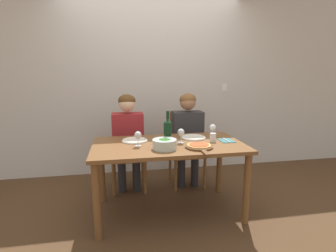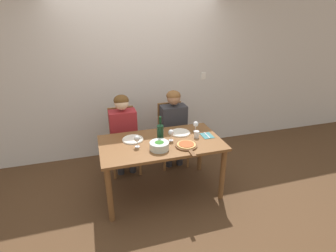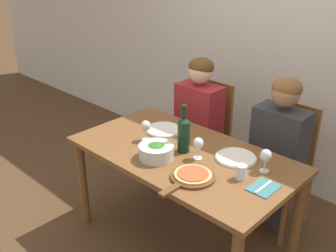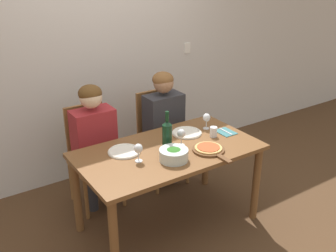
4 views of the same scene
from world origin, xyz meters
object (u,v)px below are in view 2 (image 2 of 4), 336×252
Objects in this scene: chair_left at (123,138)px; person_woman at (123,128)px; wine_glass_left at (137,139)px; water_tumbler at (197,134)px; wine_glass_right at (196,125)px; wine_bottle at (160,132)px; dinner_plate_right at (180,133)px; fork_on_napkin at (207,136)px; broccoli_bowl at (159,146)px; pizza_on_board at (187,146)px; wine_glass_centre at (171,133)px; chair_right at (171,132)px; dinner_plate_left at (133,139)px; person_man at (174,122)px.

person_woman is at bearing -90.00° from chair_left.
wine_glass_left reaches higher than water_tumbler.
wine_glass_right reaches higher than water_tumbler.
wine_bottle reaches higher than water_tumbler.
dinner_plate_right is 1.50× the size of fork_on_napkin.
wine_glass_left reaches higher than broccoli_bowl.
water_tumbler is (0.48, -0.02, -0.09)m from wine_bottle.
pizza_on_board is at bearing -125.62° from wine_glass_right.
wine_bottle is at bearing 173.04° from wine_glass_centre.
dinner_plate_right is at bearing -95.61° from chair_right.
chair_right is at bearing 105.36° from wine_glass_right.
dinner_plate_left is 0.97m from fork_on_napkin.
dinner_plate_left is at bearing 161.13° from wine_glass_centre.
dinner_plate_left is 1.00× the size of dinner_plate_right.
dinner_plate_right is at bearing 131.36° from water_tumbler.
fork_on_napkin is (0.36, 0.21, -0.01)m from pizza_on_board.
dinner_plate_right is at bearing 42.45° from broccoli_bowl.
wine_bottle is at bearing -62.28° from chair_left.
dinner_plate_left is 0.87m from wine_glass_right.
person_man is 4.49× the size of dinner_plate_left.
person_woman reaches higher than dinner_plate_left.
dinner_plate_left is 1.79× the size of wine_glass_centre.
pizza_on_board is (-0.05, -0.38, 0.01)m from dinner_plate_right.
water_tumbler is at bearing 43.65° from pizza_on_board.
chair_right is 1.07m from broccoli_bowl.
person_man is at bearing 112.13° from fork_on_napkin.
person_woman reaches higher than broccoli_bowl.
broccoli_bowl is at bearing -70.98° from chair_left.
chair_right is 2.89× the size of wine_bottle.
wine_glass_centre is at bearing -18.87° from dinner_plate_left.
chair_right is 0.95m from dinner_plate_left.
dinner_plate_left is 2.96× the size of water_tumbler.
wine_bottle is at bearing 139.85° from pizza_on_board.
wine_bottle is at bearing 10.80° from wine_glass_left.
wine_glass_left is at bearing -169.20° from wine_bottle.
person_man is 0.85m from dinner_plate_left.
person_woman reaches higher than dinner_plate_right.
wine_glass_left is at bearing -130.75° from chair_right.
dinner_plate_right is at bearing 19.07° from wine_glass_left.
chair_left is at bearing 124.25° from pizza_on_board.
broccoli_bowl is at bearing -29.33° from wine_glass_left.
broccoli_bowl reaches higher than water_tumbler.
water_tumbler reaches higher than fork_on_napkin.
wine_bottle is at bearing -164.53° from wine_glass_right.
wine_glass_centre is at bearing 122.23° from pizza_on_board.
dinner_plate_left is (0.06, -0.59, 0.26)m from chair_left.
person_woman is at bearing 96.64° from wine_glass_left.
chair_left is 0.76m from chair_right.
pizza_on_board is (0.27, -0.23, -0.12)m from wine_bottle.
dinner_plate_right is 1.79× the size of wine_glass_left.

